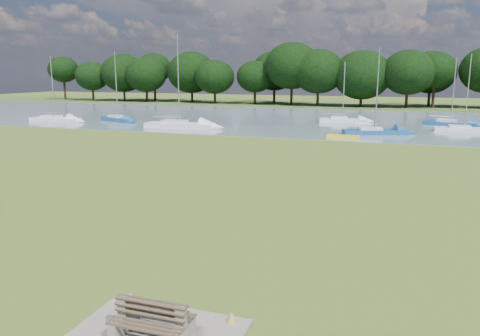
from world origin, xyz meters
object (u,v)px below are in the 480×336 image
(sailboat_4, at_px, (55,118))
(sailboat_8, at_px, (179,123))
(sailboat_0, at_px, (118,118))
(sailboat_1, at_px, (464,128))
(sailboat_2, at_px, (450,122))
(sailboat_3, at_px, (342,119))
(kayak, at_px, (343,137))
(sailboat_9, at_px, (374,130))
(bench_pair, at_px, (152,321))

(sailboat_4, height_order, sailboat_8, sailboat_8)
(sailboat_4, bearing_deg, sailboat_0, 18.93)
(sailboat_1, distance_m, sailboat_4, 50.72)
(sailboat_0, xyz_separation_m, sailboat_2, (41.59, 9.09, -0.05))
(sailboat_2, xyz_separation_m, sailboat_3, (-13.08, -0.35, -0.01))
(sailboat_1, height_order, sailboat_3, sailboat_1)
(kayak, relative_size, sailboat_8, 0.30)
(sailboat_2, relative_size, sailboat_8, 0.77)
(sailboat_1, distance_m, sailboat_8, 32.33)
(kayak, relative_size, sailboat_3, 0.41)
(sailboat_9, bearing_deg, sailboat_0, 156.08)
(sailboat_3, xyz_separation_m, sailboat_9, (4.74, -11.21, -0.00))
(sailboat_3, xyz_separation_m, sailboat_4, (-36.36, -11.65, 0.02))
(kayak, distance_m, sailboat_2, 19.16)
(sailboat_0, distance_m, sailboat_3, 29.82)
(sailboat_0, height_order, sailboat_9, sailboat_0)
(kayak, relative_size, sailboat_2, 0.39)
(sailboat_8, relative_size, sailboat_9, 1.19)
(sailboat_4, xyz_separation_m, sailboat_9, (41.09, 0.44, -0.02))
(kayak, height_order, sailboat_0, sailboat_0)
(sailboat_1, xyz_separation_m, sailboat_4, (-50.34, -6.17, 0.07))
(bench_pair, height_order, kayak, bench_pair)
(sailboat_8, bearing_deg, sailboat_4, 173.47)
(sailboat_8, bearing_deg, sailboat_0, 157.03)
(sailboat_0, bearing_deg, sailboat_8, 3.60)
(sailboat_1, bearing_deg, sailboat_8, -169.24)
(kayak, distance_m, sailboat_3, 15.39)
(sailboat_2, bearing_deg, bench_pair, -87.01)
(kayak, bearing_deg, sailboat_2, 54.00)
(sailboat_4, bearing_deg, bench_pair, -48.76)
(sailboat_0, relative_size, sailboat_1, 1.09)
(sailboat_8, bearing_deg, bench_pair, -68.20)
(sailboat_0, height_order, sailboat_4, sailboat_0)
(sailboat_0, bearing_deg, sailboat_9, 18.50)
(bench_pair, relative_size, kayak, 0.61)
(sailboat_0, distance_m, sailboat_4, 8.37)
(kayak, xyz_separation_m, sailboat_1, (12.00, 9.78, 0.25))
(sailboat_3, relative_size, sailboat_4, 0.91)
(sailboat_0, xyz_separation_m, sailboat_9, (33.24, -2.47, -0.06))
(sailboat_2, height_order, sailboat_4, sailboat_4)
(sailboat_2, distance_m, sailboat_8, 33.25)
(kayak, bearing_deg, sailboat_0, 167.35)
(sailboat_1, xyz_separation_m, sailboat_9, (-9.25, -5.73, 0.05))
(sailboat_0, relative_size, sailboat_2, 1.12)
(sailboat_4, bearing_deg, sailboat_3, 16.37)
(bench_pair, bearing_deg, sailboat_8, 115.45)
(kayak, height_order, sailboat_1, sailboat_1)
(sailboat_1, bearing_deg, sailboat_4, -174.86)
(sailboat_2, bearing_deg, sailboat_1, -66.49)
(kayak, bearing_deg, sailboat_4, 174.04)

